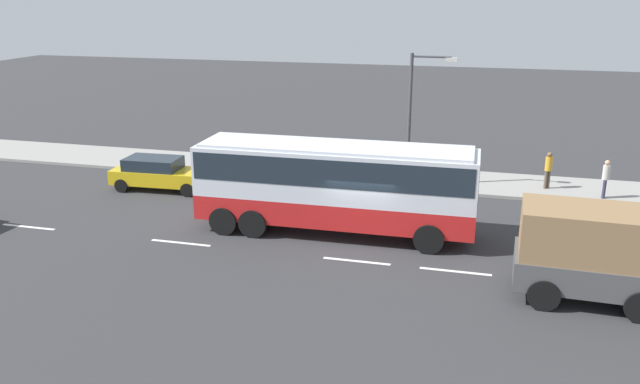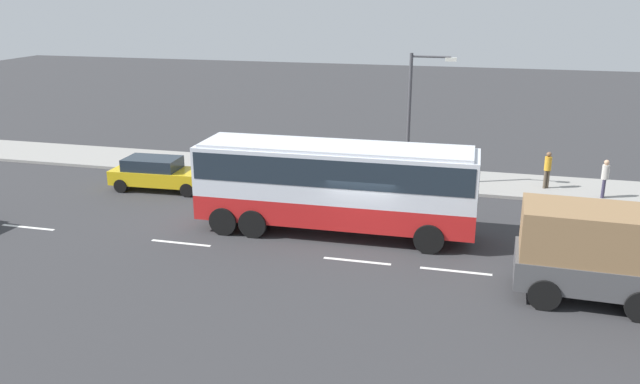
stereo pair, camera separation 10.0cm
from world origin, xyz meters
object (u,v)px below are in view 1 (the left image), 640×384
Objects in this scene: car_white_minivan at (636,242)px; pedestrian_at_crossing at (606,176)px; pedestrian_near_curb at (548,167)px; coach_bus at (335,179)px; car_yellow_taxi at (159,173)px; street_lamp at (415,110)px.

car_white_minivan is 7.10m from pedestrian_at_crossing.
pedestrian_near_curb is 2.53m from pedestrian_at_crossing.
pedestrian_near_curb is 1.00× the size of pedestrian_at_crossing.
pedestrian_near_curb reaches higher than car_white_minivan.
car_yellow_taxi is (-9.39, 3.49, -1.36)m from coach_bus.
street_lamp is (2.22, 6.66, 1.63)m from coach_bus.
pedestrian_near_curb is 6.83m from street_lamp.
car_white_minivan is 20.47m from car_yellow_taxi.
car_white_minivan is at bearing -1.68° from coach_bus.
car_white_minivan is 0.67× the size of street_lamp.
pedestrian_near_curb is (8.40, 7.83, -1.01)m from coach_bus.
coach_bus is 2.56× the size of car_white_minivan.
coach_bus is at bearing -108.41° from street_lamp.
car_yellow_taxi is 2.67× the size of pedestrian_near_curb.
pedestrian_at_crossing reaches higher than car_yellow_taxi.
car_yellow_taxi is (-20.14, 3.65, 0.06)m from car_white_minivan.
pedestrian_at_crossing is at bearing -144.92° from pedestrian_near_curb.
car_white_minivan is at bearing -12.95° from car_yellow_taxi.
coach_bus is at bearing 177.24° from car_white_minivan.
coach_bus is at bearing 98.75° from pedestrian_near_curb.
car_yellow_taxi is 18.32m from pedestrian_near_curb.
car_yellow_taxi is 20.46m from pedestrian_at_crossing.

